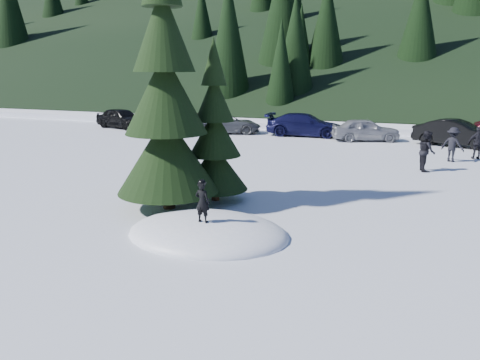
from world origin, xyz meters
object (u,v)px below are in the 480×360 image
(spruce_short, at_px, (215,139))
(car_1, at_px, (177,117))
(adult_0, at_px, (427,151))
(adult_2, at_px, (453,145))
(car_2, at_px, (228,124))
(spruce_tall, at_px, (166,104))
(car_4, at_px, (365,130))
(child_skier, at_px, (202,202))
(adult_1, at_px, (478,143))
(car_5, at_px, (456,133))
(car_3, at_px, (305,125))
(car_0, at_px, (122,118))

(spruce_short, xyz_separation_m, car_1, (-11.14, 17.86, -1.35))
(adult_0, xyz_separation_m, adult_2, (1.18, 2.73, -0.05))
(adult_0, relative_size, car_2, 0.39)
(spruce_tall, height_order, car_4, spruce_tall)
(spruce_short, xyz_separation_m, car_2, (-6.13, 15.91, -1.47))
(spruce_tall, bearing_deg, child_skier, -44.11)
(adult_1, bearing_deg, car_4, -48.24)
(adult_2, height_order, car_4, adult_2)
(car_5, bearing_deg, adult_0, -172.21)
(spruce_short, bearing_deg, adult_0, 48.71)
(car_2, relative_size, car_4, 1.11)
(adult_2, bearing_deg, car_1, 1.88)
(car_4, bearing_deg, adult_1, -144.78)
(car_1, bearing_deg, adult_2, -108.14)
(car_3, relative_size, car_5, 1.11)
(car_2, relative_size, car_5, 0.98)
(car_0, relative_size, car_2, 0.98)
(car_1, distance_m, car_2, 5.38)
(car_0, distance_m, car_1, 4.17)
(adult_2, bearing_deg, car_5, -71.59)
(adult_1, bearing_deg, car_2, -28.88)
(adult_0, distance_m, car_0, 22.86)
(adult_0, height_order, car_4, adult_0)
(adult_2, relative_size, car_4, 0.40)
(adult_0, bearing_deg, child_skier, 140.13)
(spruce_tall, xyz_separation_m, child_skier, (2.23, -2.16, -2.30))
(car_0, bearing_deg, adult_2, -87.72)
(adult_1, xyz_separation_m, car_0, (-23.76, 4.17, -0.05))
(adult_0, xyz_separation_m, car_0, (-21.38, 8.07, -0.13))
(spruce_tall, xyz_separation_m, car_3, (0.17, 17.89, -2.57))
(spruce_short, distance_m, car_1, 21.09)
(adult_0, bearing_deg, car_5, -25.60)
(car_1, height_order, car_2, car_1)
(spruce_tall, bearing_deg, car_3, 89.45)
(child_skier, relative_size, car_4, 0.26)
(car_4, bearing_deg, car_0, 70.77)
(spruce_tall, distance_m, car_2, 18.25)
(adult_1, bearing_deg, car_5, -91.87)
(car_1, relative_size, car_5, 0.99)
(car_3, xyz_separation_m, car_4, (4.02, -0.79, -0.05))
(car_0, distance_m, car_5, 23.01)
(spruce_tall, height_order, car_3, spruce_tall)
(adult_0, relative_size, adult_1, 1.10)
(car_4, bearing_deg, spruce_tall, 146.93)
(adult_1, bearing_deg, spruce_short, 39.05)
(car_3, height_order, car_5, car_5)
(car_0, xyz_separation_m, car_2, (8.57, 0.23, -0.12))
(spruce_tall, relative_size, car_2, 1.90)
(car_1, bearing_deg, car_0, 124.91)
(car_2, bearing_deg, car_0, 71.27)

